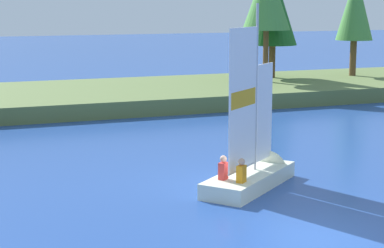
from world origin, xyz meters
name	(u,v)px	position (x,y,z in m)	size (l,w,h in m)	color
ground_plane	(322,238)	(0.00, 0.00, 0.00)	(200.00, 200.00, 0.00)	#234793
shore_bank	(101,96)	(0.00, 22.93, 0.41)	(80.00, 10.20, 0.82)	#5B703D
shoreline_tree_centre	(273,8)	(11.43, 24.73, 5.14)	(3.05, 3.05, 6.64)	brown
shoreline_tree_midright	(355,7)	(16.85, 23.88, 5.20)	(2.35, 2.35, 6.58)	brown
sailboat	(258,169)	(0.79, 5.06, 0.45)	(4.26, 3.81, 5.87)	silver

